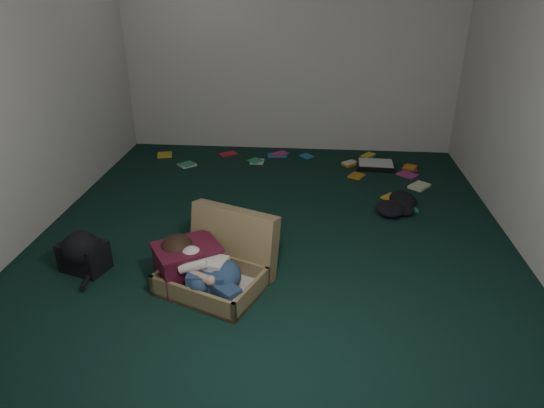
# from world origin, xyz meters

# --- Properties ---
(floor) EXTENTS (4.50, 4.50, 0.00)m
(floor) POSITION_xyz_m (0.00, 0.00, 0.00)
(floor) COLOR black
(floor) RESTS_ON ground
(wall_back) EXTENTS (4.50, 0.00, 4.50)m
(wall_back) POSITION_xyz_m (0.00, 2.25, 1.30)
(wall_back) COLOR silver
(wall_back) RESTS_ON ground
(wall_front) EXTENTS (4.50, 0.00, 4.50)m
(wall_front) POSITION_xyz_m (0.00, -2.25, 1.30)
(wall_front) COLOR silver
(wall_front) RESTS_ON ground
(wall_left) EXTENTS (0.00, 4.50, 4.50)m
(wall_left) POSITION_xyz_m (-2.00, 0.00, 1.30)
(wall_left) COLOR silver
(wall_left) RESTS_ON ground
(suitcase) EXTENTS (0.89, 0.88, 0.50)m
(suitcase) POSITION_xyz_m (-0.32, -0.75, 0.15)
(suitcase) COLOR olive
(suitcase) RESTS_ON floor
(person) EXTENTS (0.66, 0.55, 0.31)m
(person) POSITION_xyz_m (-0.42, -0.89, 0.19)
(person) COLOR silver
(person) RESTS_ON suitcase
(maroon_bin) EXTENTS (0.56, 0.53, 0.30)m
(maroon_bin) POSITION_xyz_m (-0.55, -0.78, 0.15)
(maroon_bin) COLOR #531025
(maroon_bin) RESTS_ON floor
(backpack) EXTENTS (0.49, 0.44, 0.25)m
(backpack) POSITION_xyz_m (-1.37, -0.69, 0.12)
(backpack) COLOR black
(backpack) RESTS_ON floor
(clothing_pile) EXTENTS (0.59, 0.54, 0.15)m
(clothing_pile) POSITION_xyz_m (1.14, 0.59, 0.08)
(clothing_pile) COLOR black
(clothing_pile) RESTS_ON floor
(paper_tray) EXTENTS (0.44, 0.34, 0.06)m
(paper_tray) POSITION_xyz_m (1.04, 1.66, 0.03)
(paper_tray) COLOR black
(paper_tray) RESTS_ON floor
(book_scatter) EXTENTS (3.13, 1.58, 0.02)m
(book_scatter) POSITION_xyz_m (0.39, 1.54, 0.01)
(book_scatter) COLOR gold
(book_scatter) RESTS_ON floor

